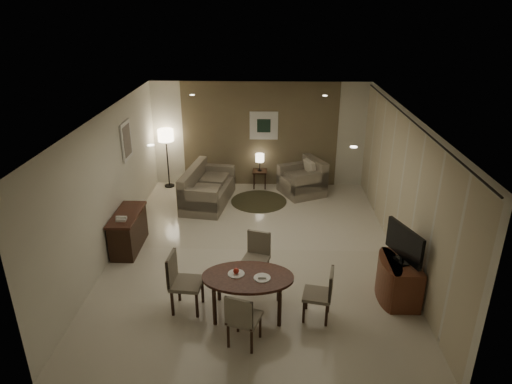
{
  "coord_description": "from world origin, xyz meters",
  "views": [
    {
      "loc": [
        0.24,
        -7.82,
        4.55
      ],
      "look_at": [
        0.0,
        0.2,
        1.15
      ],
      "focal_mm": 32.0,
      "sensor_mm": 36.0,
      "label": 1
    }
  ],
  "objects_px": {
    "chair_far": "(255,260)",
    "floor_lamp": "(167,159)",
    "chair_left": "(187,283)",
    "sofa": "(208,186)",
    "tv_cabinet": "(400,280)",
    "dining_table": "(248,294)",
    "chair_right": "(317,294)",
    "armchair": "(302,177)",
    "console_desk": "(129,231)",
    "chair_near": "(244,317)",
    "side_table": "(260,179)"
  },
  "relations": [
    {
      "from": "tv_cabinet",
      "to": "sofa",
      "type": "relative_size",
      "value": 0.49
    },
    {
      "from": "console_desk",
      "to": "armchair",
      "type": "distance_m",
      "value": 4.57
    },
    {
      "from": "side_table",
      "to": "console_desk",
      "type": "bearing_deg",
      "value": -127.52
    },
    {
      "from": "tv_cabinet",
      "to": "chair_near",
      "type": "distance_m",
      "value": 2.73
    },
    {
      "from": "chair_far",
      "to": "floor_lamp",
      "type": "xyz_separation_m",
      "value": [
        -2.4,
        4.35,
        0.33
      ]
    },
    {
      "from": "dining_table",
      "to": "chair_far",
      "type": "distance_m",
      "value": 0.85
    },
    {
      "from": "dining_table",
      "to": "floor_lamp",
      "type": "relative_size",
      "value": 0.92
    },
    {
      "from": "tv_cabinet",
      "to": "chair_left",
      "type": "relative_size",
      "value": 0.93
    },
    {
      "from": "console_desk",
      "to": "dining_table",
      "type": "relative_size",
      "value": 0.85
    },
    {
      "from": "chair_left",
      "to": "side_table",
      "type": "distance_m",
      "value": 5.24
    },
    {
      "from": "tv_cabinet",
      "to": "dining_table",
      "type": "relative_size",
      "value": 0.64
    },
    {
      "from": "console_desk",
      "to": "floor_lamp",
      "type": "height_order",
      "value": "floor_lamp"
    },
    {
      "from": "dining_table",
      "to": "chair_far",
      "type": "bearing_deg",
      "value": 84.02
    },
    {
      "from": "chair_right",
      "to": "armchair",
      "type": "distance_m",
      "value": 4.9
    },
    {
      "from": "sofa",
      "to": "floor_lamp",
      "type": "relative_size",
      "value": 1.2
    },
    {
      "from": "chair_right",
      "to": "armchair",
      "type": "xyz_separation_m",
      "value": [
        0.08,
        4.9,
        0.01
      ]
    },
    {
      "from": "console_desk",
      "to": "sofa",
      "type": "distance_m",
      "value": 2.57
    },
    {
      "from": "chair_near",
      "to": "console_desk",
      "type": "bearing_deg",
      "value": -28.88
    },
    {
      "from": "floor_lamp",
      "to": "chair_near",
      "type": "bearing_deg",
      "value": -68.64
    },
    {
      "from": "chair_right",
      "to": "side_table",
      "type": "height_order",
      "value": "chair_right"
    },
    {
      "from": "chair_left",
      "to": "sofa",
      "type": "height_order",
      "value": "chair_left"
    },
    {
      "from": "side_table",
      "to": "dining_table",
      "type": "bearing_deg",
      "value": -90.74
    },
    {
      "from": "chair_near",
      "to": "chair_left",
      "type": "distance_m",
      "value": 1.2
    },
    {
      "from": "console_desk",
      "to": "chair_right",
      "type": "distance_m",
      "value": 4.04
    },
    {
      "from": "tv_cabinet",
      "to": "chair_far",
      "type": "height_order",
      "value": "chair_far"
    },
    {
      "from": "console_desk",
      "to": "floor_lamp",
      "type": "relative_size",
      "value": 0.78
    },
    {
      "from": "dining_table",
      "to": "sofa",
      "type": "xyz_separation_m",
      "value": [
        -1.15,
        4.17,
        0.1
      ]
    },
    {
      "from": "floor_lamp",
      "to": "tv_cabinet",
      "type": "bearing_deg",
      "value": -44.81
    },
    {
      "from": "chair_right",
      "to": "chair_far",
      "type": "bearing_deg",
      "value": -122.51
    },
    {
      "from": "armchair",
      "to": "chair_left",
      "type": "bearing_deg",
      "value": -49.18
    },
    {
      "from": "chair_right",
      "to": "floor_lamp",
      "type": "bearing_deg",
      "value": -135.98
    },
    {
      "from": "console_desk",
      "to": "dining_table",
      "type": "xyz_separation_m",
      "value": [
        2.43,
        -1.94,
        -0.04
      ]
    },
    {
      "from": "side_table",
      "to": "chair_left",
      "type": "bearing_deg",
      "value": -101.25
    },
    {
      "from": "console_desk",
      "to": "sofa",
      "type": "relative_size",
      "value": 0.65
    },
    {
      "from": "chair_left",
      "to": "chair_right",
      "type": "bearing_deg",
      "value": -89.67
    },
    {
      "from": "chair_left",
      "to": "chair_right",
      "type": "relative_size",
      "value": 1.13
    },
    {
      "from": "chair_right",
      "to": "floor_lamp",
      "type": "height_order",
      "value": "floor_lamp"
    },
    {
      "from": "floor_lamp",
      "to": "console_desk",
      "type": "bearing_deg",
      "value": -92.02
    },
    {
      "from": "chair_near",
      "to": "chair_right",
      "type": "height_order",
      "value": "chair_near"
    },
    {
      "from": "console_desk",
      "to": "armchair",
      "type": "xyz_separation_m",
      "value": [
        3.56,
        2.86,
        0.06
      ]
    },
    {
      "from": "armchair",
      "to": "dining_table",
      "type": "bearing_deg",
      "value": -38.7
    },
    {
      "from": "chair_near",
      "to": "chair_left",
      "type": "xyz_separation_m",
      "value": [
        -0.94,
        0.75,
        0.05
      ]
    },
    {
      "from": "sofa",
      "to": "armchair",
      "type": "distance_m",
      "value": 2.37
    },
    {
      "from": "armchair",
      "to": "floor_lamp",
      "type": "xyz_separation_m",
      "value": [
        -3.45,
        0.38,
        0.33
      ]
    },
    {
      "from": "chair_near",
      "to": "side_table",
      "type": "bearing_deg",
      "value": -72.23
    },
    {
      "from": "chair_far",
      "to": "chair_right",
      "type": "bearing_deg",
      "value": -27.54
    },
    {
      "from": "tv_cabinet",
      "to": "armchair",
      "type": "relative_size",
      "value": 0.91
    },
    {
      "from": "tv_cabinet",
      "to": "chair_right",
      "type": "bearing_deg",
      "value": -159.01
    },
    {
      "from": "tv_cabinet",
      "to": "floor_lamp",
      "type": "height_order",
      "value": "floor_lamp"
    },
    {
      "from": "sofa",
      "to": "chair_far",
      "type": "bearing_deg",
      "value": -151.17
    }
  ]
}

